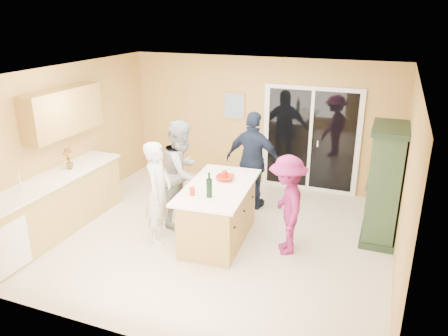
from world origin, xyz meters
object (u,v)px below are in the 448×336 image
(green_hutch, at_px, (384,186))
(woman_white, at_px, (158,192))
(woman_grey, at_px, (182,173))
(woman_navy, at_px, (253,161))
(kitchen_island, at_px, (219,215))
(woman_magenta, at_px, (287,205))

(green_hutch, relative_size, woman_white, 1.14)
(woman_grey, relative_size, woman_navy, 1.00)
(green_hutch, bearing_deg, kitchen_island, -157.32)
(woman_white, distance_m, woman_navy, 1.96)
(kitchen_island, distance_m, green_hutch, 2.60)
(woman_navy, bearing_deg, woman_grey, 50.53)
(woman_white, bearing_deg, woman_navy, -40.50)
(green_hutch, xyz_separation_m, woman_navy, (-2.23, 0.38, -0.00))
(kitchen_island, xyz_separation_m, woman_white, (-0.87, -0.32, 0.37))
(woman_magenta, bearing_deg, woman_white, -101.38)
(woman_magenta, bearing_deg, kitchen_island, -109.92)
(kitchen_island, bearing_deg, green_hutch, 18.31)
(green_hutch, bearing_deg, woman_grey, -169.26)
(woman_white, xyz_separation_m, woman_magenta, (1.93, 0.36, -0.05))
(woman_white, xyz_separation_m, woman_navy, (1.00, 1.69, 0.09))
(green_hutch, height_order, woman_navy, green_hutch)
(woman_grey, bearing_deg, kitchen_island, -118.54)
(green_hutch, relative_size, woman_navy, 1.03)
(kitchen_island, bearing_deg, woman_white, -163.89)
(kitchen_island, relative_size, woman_navy, 1.02)
(green_hutch, distance_m, woman_white, 3.48)
(green_hutch, height_order, woman_magenta, green_hutch)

